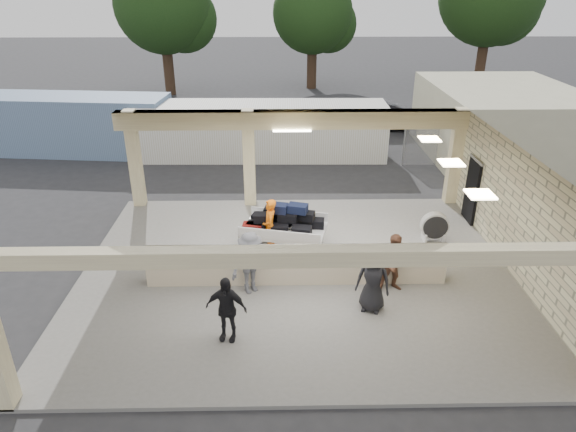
{
  "coord_description": "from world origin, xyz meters",
  "views": [
    {
      "loc": [
        -0.46,
        -12.41,
        7.69
      ],
      "look_at": [
        -0.2,
        1.0,
        1.34
      ],
      "focal_mm": 32.0,
      "sensor_mm": 36.0,
      "label": 1
    }
  ],
  "objects_px": {
    "baggage_counter": "(297,265)",
    "passenger_a": "(395,263)",
    "drum_fan": "(434,226)",
    "car_dark": "(385,115)",
    "container_blue": "(60,124)",
    "container_white": "(260,131)",
    "passenger_d": "(373,280)",
    "car_white_b": "(496,125)",
    "passenger_c": "(250,263)",
    "car_white_a": "(455,122)",
    "luggage_cart": "(283,224)",
    "passenger_b": "(226,309)",
    "baggage_handler": "(270,227)"
  },
  "relations": [
    {
      "from": "baggage_handler",
      "to": "container_blue",
      "type": "height_order",
      "value": "container_blue"
    },
    {
      "from": "baggage_handler",
      "to": "passenger_b",
      "type": "xyz_separation_m",
      "value": [
        -0.93,
        -4.0,
        -0.05
      ]
    },
    {
      "from": "drum_fan",
      "to": "passenger_c",
      "type": "distance_m",
      "value": 6.21
    },
    {
      "from": "passenger_d",
      "to": "car_white_b",
      "type": "xyz_separation_m",
      "value": [
        8.66,
        14.47,
        -0.15
      ]
    },
    {
      "from": "passenger_c",
      "to": "car_white_a",
      "type": "bearing_deg",
      "value": 23.69
    },
    {
      "from": "car_white_b",
      "to": "container_blue",
      "type": "bearing_deg",
      "value": 109.2
    },
    {
      "from": "drum_fan",
      "to": "passenger_a",
      "type": "height_order",
      "value": "passenger_a"
    },
    {
      "from": "passenger_a",
      "to": "passenger_d",
      "type": "relative_size",
      "value": 0.95
    },
    {
      "from": "luggage_cart",
      "to": "car_white_a",
      "type": "bearing_deg",
      "value": 66.62
    },
    {
      "from": "passenger_a",
      "to": "passenger_c",
      "type": "bearing_deg",
      "value": 177.01
    },
    {
      "from": "baggage_counter",
      "to": "car_dark",
      "type": "height_order",
      "value": "car_dark"
    },
    {
      "from": "baggage_counter",
      "to": "container_white",
      "type": "xyz_separation_m",
      "value": [
        -1.29,
        10.83,
        0.64
      ]
    },
    {
      "from": "baggage_counter",
      "to": "car_dark",
      "type": "distance_m",
      "value": 16.26
    },
    {
      "from": "passenger_b",
      "to": "car_white_a",
      "type": "xyz_separation_m",
      "value": [
        10.42,
        16.55,
        -0.22
      ]
    },
    {
      "from": "drum_fan",
      "to": "baggage_handler",
      "type": "height_order",
      "value": "baggage_handler"
    },
    {
      "from": "car_white_a",
      "to": "container_white",
      "type": "xyz_separation_m",
      "value": [
        -10.05,
        -3.32,
        0.54
      ]
    },
    {
      "from": "luggage_cart",
      "to": "passenger_b",
      "type": "distance_m",
      "value": 4.51
    },
    {
      "from": "passenger_c",
      "to": "car_white_b",
      "type": "height_order",
      "value": "passenger_c"
    },
    {
      "from": "passenger_d",
      "to": "container_white",
      "type": "bearing_deg",
      "value": 122.57
    },
    {
      "from": "passenger_d",
      "to": "car_white_a",
      "type": "distance_m",
      "value": 16.97
    },
    {
      "from": "baggage_handler",
      "to": "passenger_d",
      "type": "bearing_deg",
      "value": 37.52
    },
    {
      "from": "baggage_counter",
      "to": "car_dark",
      "type": "relative_size",
      "value": 1.78
    },
    {
      "from": "baggage_counter",
      "to": "passenger_d",
      "type": "distance_m",
      "value": 2.29
    },
    {
      "from": "passenger_a",
      "to": "car_white_b",
      "type": "height_order",
      "value": "passenger_a"
    },
    {
      "from": "luggage_cart",
      "to": "passenger_b",
      "type": "xyz_separation_m",
      "value": [
        -1.33,
        -4.31,
        0.04
      ]
    },
    {
      "from": "baggage_handler",
      "to": "luggage_cart",
      "type": "bearing_deg",
      "value": 124.18
    },
    {
      "from": "luggage_cart",
      "to": "car_white_a",
      "type": "height_order",
      "value": "luggage_cart"
    },
    {
      "from": "car_dark",
      "to": "container_blue",
      "type": "xyz_separation_m",
      "value": [
        -16.03,
        -3.6,
        0.56
      ]
    },
    {
      "from": "passenger_b",
      "to": "container_blue",
      "type": "height_order",
      "value": "container_blue"
    },
    {
      "from": "container_white",
      "to": "passenger_d",
      "type": "bearing_deg",
      "value": -74.69
    },
    {
      "from": "baggage_handler",
      "to": "car_white_b",
      "type": "distance_m",
      "value": 16.09
    },
    {
      "from": "baggage_counter",
      "to": "car_white_b",
      "type": "xyz_separation_m",
      "value": [
        10.48,
        13.13,
        0.21
      ]
    },
    {
      "from": "luggage_cart",
      "to": "baggage_handler",
      "type": "xyz_separation_m",
      "value": [
        -0.4,
        -0.31,
        0.09
      ]
    },
    {
      "from": "car_white_a",
      "to": "baggage_counter",
      "type": "bearing_deg",
      "value": 152.1
    },
    {
      "from": "baggage_handler",
      "to": "car_dark",
      "type": "bearing_deg",
      "value": 152.69
    },
    {
      "from": "luggage_cart",
      "to": "passenger_c",
      "type": "height_order",
      "value": "passenger_c"
    },
    {
      "from": "car_white_b",
      "to": "container_white",
      "type": "height_order",
      "value": "container_white"
    },
    {
      "from": "passenger_c",
      "to": "car_white_b",
      "type": "bearing_deg",
      "value": 17.3
    },
    {
      "from": "passenger_b",
      "to": "container_white",
      "type": "xyz_separation_m",
      "value": [
        0.37,
        13.24,
        0.32
      ]
    },
    {
      "from": "baggage_handler",
      "to": "car_white_b",
      "type": "relative_size",
      "value": 0.34
    },
    {
      "from": "drum_fan",
      "to": "passenger_d",
      "type": "bearing_deg",
      "value": -122.18
    },
    {
      "from": "car_white_b",
      "to": "container_blue",
      "type": "relative_size",
      "value": 0.5
    },
    {
      "from": "baggage_counter",
      "to": "passenger_a",
      "type": "bearing_deg",
      "value": -11.15
    },
    {
      "from": "car_white_a",
      "to": "car_white_b",
      "type": "distance_m",
      "value": 2.0
    },
    {
      "from": "passenger_a",
      "to": "container_white",
      "type": "height_order",
      "value": "container_white"
    },
    {
      "from": "car_dark",
      "to": "container_white",
      "type": "relative_size",
      "value": 0.41
    },
    {
      "from": "baggage_counter",
      "to": "baggage_handler",
      "type": "bearing_deg",
      "value": 114.83
    },
    {
      "from": "baggage_counter",
      "to": "passenger_b",
      "type": "xyz_separation_m",
      "value": [
        -1.66,
        -2.41,
        0.32
      ]
    },
    {
      "from": "car_white_a",
      "to": "container_white",
      "type": "bearing_deg",
      "value": 112.13
    },
    {
      "from": "baggage_counter",
      "to": "drum_fan",
      "type": "relative_size",
      "value": 8.66
    }
  ]
}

